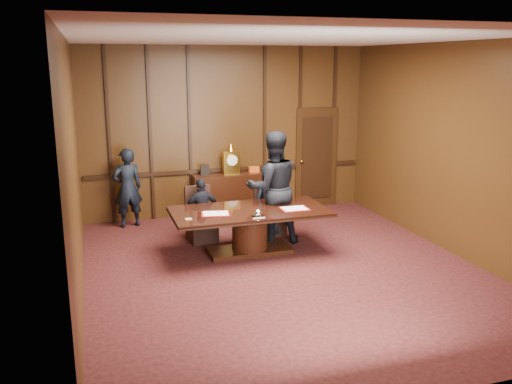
# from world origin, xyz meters

# --- Properties ---
(room) EXTENTS (7.00, 7.04, 3.50)m
(room) POSITION_xyz_m (0.07, 0.14, 1.72)
(room) COLOR black
(room) RESTS_ON ground
(sideboard) EXTENTS (1.60, 0.45, 1.54)m
(sideboard) POSITION_xyz_m (0.00, 3.26, 0.49)
(sideboard) COLOR black
(sideboard) RESTS_ON ground
(conference_table) EXTENTS (2.62, 1.32, 0.76)m
(conference_table) POSITION_xyz_m (-0.29, 0.93, 0.51)
(conference_table) COLOR black
(conference_table) RESTS_ON ground
(folder_left) EXTENTS (0.51, 0.41, 0.02)m
(folder_left) POSITION_xyz_m (-0.90, 0.83, 0.77)
(folder_left) COLOR maroon
(folder_left) RESTS_ON conference_table
(folder_right) EXTENTS (0.46, 0.33, 0.02)m
(folder_right) POSITION_xyz_m (0.44, 0.74, 0.77)
(folder_right) COLOR maroon
(folder_right) RESTS_ON conference_table
(inkstand) EXTENTS (0.20, 0.14, 0.12)m
(inkstand) POSITION_xyz_m (-0.29, 0.48, 0.81)
(inkstand) COLOR white
(inkstand) RESTS_ON conference_table
(notepad) EXTENTS (0.10, 0.07, 0.01)m
(notepad) POSITION_xyz_m (-1.37, 0.66, 0.77)
(notepad) COLOR #D5BC68
(notepad) RESTS_ON conference_table
(chair_left) EXTENTS (0.54, 0.54, 0.99)m
(chair_left) POSITION_xyz_m (-0.94, 1.81, 0.29)
(chair_left) COLOR black
(chair_left) RESTS_ON ground
(chair_right) EXTENTS (0.54, 0.54, 0.99)m
(chair_right) POSITION_xyz_m (0.36, 1.81, 0.29)
(chair_right) COLOR black
(chair_right) RESTS_ON ground
(signatory_left) EXTENTS (0.72, 0.38, 1.17)m
(signatory_left) POSITION_xyz_m (-0.94, 1.73, 0.59)
(signatory_left) COLOR black
(signatory_left) RESTS_ON ground
(signatory_right) EXTENTS (0.74, 0.55, 1.37)m
(signatory_right) POSITION_xyz_m (0.36, 1.73, 0.68)
(signatory_right) COLOR black
(signatory_right) RESTS_ON ground
(witness_left) EXTENTS (0.63, 0.48, 1.56)m
(witness_left) POSITION_xyz_m (-2.13, 3.10, 0.78)
(witness_left) COLOR black
(witness_left) RESTS_ON ground
(witness_right) EXTENTS (1.02, 0.82, 2.01)m
(witness_right) POSITION_xyz_m (0.27, 1.36, 1.00)
(witness_right) COLOR black
(witness_right) RESTS_ON ground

